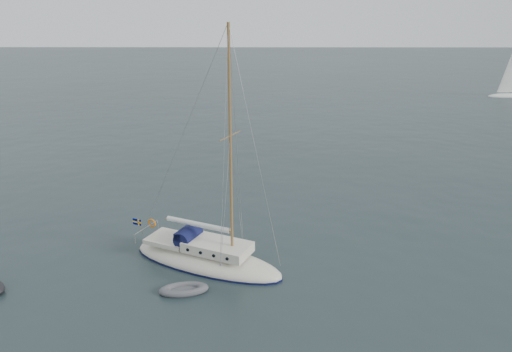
{
  "coord_description": "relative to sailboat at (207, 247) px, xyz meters",
  "views": [
    {
      "loc": [
        0.43,
        -24.47,
        13.51
      ],
      "look_at": [
        0.27,
        0.0,
        5.12
      ],
      "focal_mm": 35.0,
      "sensor_mm": 36.0,
      "label": 1
    }
  ],
  "objects": [
    {
      "name": "ground",
      "position": [
        2.43,
        0.03,
        -1.01
      ],
      "size": [
        300.0,
        300.0,
        0.0
      ],
      "primitive_type": "plane",
      "color": "black",
      "rests_on": "ground"
    },
    {
      "name": "sailboat",
      "position": [
        0.0,
        0.0,
        0.0
      ],
      "size": [
        9.4,
        2.82,
        13.39
      ],
      "rotation": [
        0.0,
        0.0,
        -0.43
      ],
      "color": "beige",
      "rests_on": "ground"
    },
    {
      "name": "dinghy",
      "position": [
        -0.86,
        -2.9,
        -0.86
      ],
      "size": [
        2.45,
        1.11,
        0.35
      ],
      "rotation": [
        0.0,
        0.0,
        0.18
      ],
      "color": "#505155",
      "rests_on": "ground"
    },
    {
      "name": "distant_yacht_b",
      "position": [
        41.34,
        53.38,
        2.24
      ],
      "size": [
        5.75,
        3.06,
        7.61
      ],
      "rotation": [
        0.0,
        0.0,
        0.07
      ],
      "color": "silver",
      "rests_on": "ground"
    }
  ]
}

